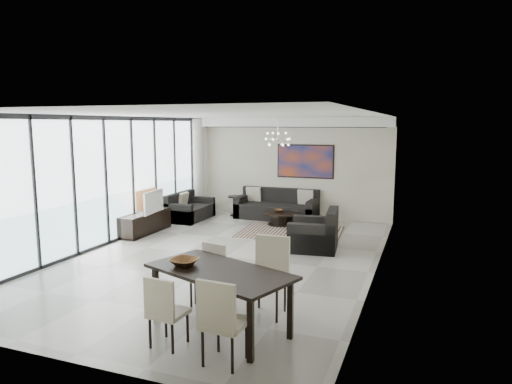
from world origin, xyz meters
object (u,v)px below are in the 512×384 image
at_px(sofa_main, 277,208).
at_px(television, 150,202).
at_px(tv_console, 145,223).
at_px(dining_table, 220,276).
at_px(coffee_table, 280,218).

relative_size(sofa_main, television, 2.43).
distance_m(tv_console, television, 0.56).
distance_m(sofa_main, tv_console, 3.86).
xyz_separation_m(sofa_main, dining_table, (1.53, -7.17, 0.45)).
xyz_separation_m(coffee_table, television, (-2.74, -2.07, 0.62)).
relative_size(tv_console, television, 1.76).
height_order(sofa_main, television, television).
relative_size(coffee_table, dining_table, 0.44).
height_order(coffee_table, sofa_main, sofa_main).
distance_m(tv_console, dining_table, 5.92).
height_order(television, dining_table, television).
distance_m(coffee_table, dining_table, 6.49).
bearing_deg(coffee_table, television, -142.91).
xyz_separation_m(coffee_table, tv_console, (-2.90, -2.09, 0.07)).
height_order(tv_console, dining_table, dining_table).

